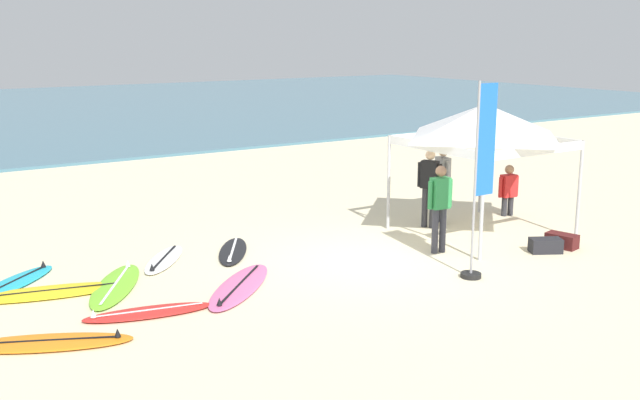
% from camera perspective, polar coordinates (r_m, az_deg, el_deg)
% --- Properties ---
extents(ground_plane, '(80.00, 80.00, 0.00)m').
position_cam_1_polar(ground_plane, '(14.01, 3.93, -4.65)').
color(ground_plane, beige).
extents(sea, '(80.00, 36.00, 0.10)m').
position_cam_1_polar(sea, '(43.03, -22.34, 6.22)').
color(sea, teal).
rests_on(sea, ground).
extents(canopy_tent, '(2.89, 2.89, 2.75)m').
position_cam_1_polar(canopy_tent, '(15.76, 12.52, 5.90)').
color(canopy_tent, '#B7B7BC').
rests_on(canopy_tent, ground).
extents(surfboard_pink, '(2.19, 2.18, 0.19)m').
position_cam_1_polar(surfboard_pink, '(12.56, -6.19, -6.58)').
color(surfboard_pink, pink).
rests_on(surfboard_pink, ground).
extents(surfboard_white, '(1.52, 1.77, 0.19)m').
position_cam_1_polar(surfboard_white, '(14.22, -11.88, -4.48)').
color(surfboard_white, white).
rests_on(surfboard_white, ground).
extents(surfboard_red, '(2.01, 0.92, 0.19)m').
position_cam_1_polar(surfboard_red, '(11.66, -13.07, -8.38)').
color(surfboard_red, red).
rests_on(surfboard_red, ground).
extents(surfboard_yellow, '(2.68, 1.30, 0.19)m').
position_cam_1_polar(surfboard_yellow, '(12.98, -20.37, -6.68)').
color(surfboard_yellow, yellow).
rests_on(surfboard_yellow, ground).
extents(surfboard_orange, '(2.40, 1.58, 0.19)m').
position_cam_1_polar(surfboard_orange, '(10.98, -20.26, -10.22)').
color(surfboard_orange, orange).
rests_on(surfboard_orange, ground).
extents(surfboard_black, '(1.43, 1.88, 0.19)m').
position_cam_1_polar(surfboard_black, '(14.53, -6.69, -3.91)').
color(surfboard_black, black).
rests_on(surfboard_black, ground).
extents(surfboard_lime, '(1.75, 2.31, 0.19)m').
position_cam_1_polar(surfboard_lime, '(12.98, -15.40, -6.34)').
color(surfboard_lime, '#7AD12D').
rests_on(surfboard_lime, ground).
extents(surfboard_cyan, '(1.86, 1.73, 0.19)m').
position_cam_1_polar(surfboard_cyan, '(13.67, -22.40, -5.88)').
color(surfboard_cyan, '#23B2CC').
rests_on(surfboard_cyan, ground).
extents(person_green, '(0.55, 0.26, 1.71)m').
position_cam_1_polar(person_green, '(14.42, 9.17, -0.21)').
color(person_green, '#383842').
rests_on(person_green, ground).
extents(person_black, '(0.37, 0.49, 1.71)m').
position_cam_1_polar(person_black, '(16.28, 8.39, 1.29)').
color(person_black, '#2D2D33').
rests_on(person_black, ground).
extents(person_grey, '(0.30, 0.54, 1.71)m').
position_cam_1_polar(person_grey, '(16.78, 9.37, 1.59)').
color(person_grey, '#383842').
rests_on(person_grey, ground).
extents(person_red, '(0.55, 0.27, 1.20)m').
position_cam_1_polar(person_red, '(17.78, 14.25, 0.90)').
color(person_red, '#2D2D33').
rests_on(person_red, ground).
extents(banner_flag, '(0.60, 0.36, 3.40)m').
position_cam_1_polar(banner_flag, '(12.97, 12.14, 0.87)').
color(banner_flag, '#99999E').
rests_on(banner_flag, ground).
extents(gear_bag_near_tent, '(0.68, 0.57, 0.28)m').
position_cam_1_polar(gear_bag_near_tent, '(15.09, 16.91, -3.35)').
color(gear_bag_near_tent, '#232328').
rests_on(gear_bag_near_tent, ground).
extents(gear_bag_by_pole, '(0.44, 0.66, 0.28)m').
position_cam_1_polar(gear_bag_by_pole, '(15.54, 18.05, -2.98)').
color(gear_bag_by_pole, '#4C1919').
rests_on(gear_bag_by_pole, ground).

